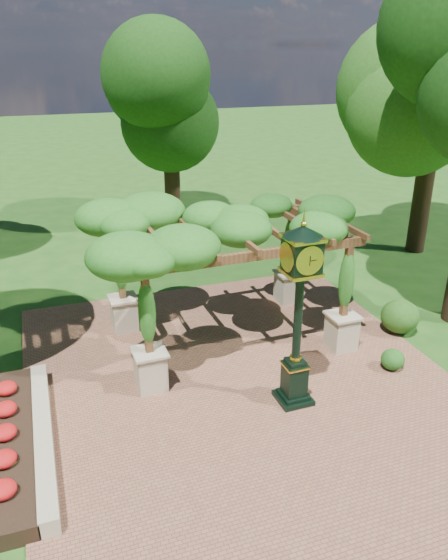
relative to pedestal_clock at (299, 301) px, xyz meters
name	(u,v)px	position (x,y,z in m)	size (l,w,h in m)	color
ground	(261,412)	(-0.86, -0.14, -2.56)	(120.00, 120.00, 0.00)	#1E4714
brick_plaza	(245,387)	(-0.86, 0.86, -2.54)	(10.00, 12.00, 0.04)	brown
border_wall	(44,436)	(-5.46, 0.36, -2.36)	(0.35, 5.00, 0.40)	#C6B793
pedestal_clock	(299,301)	(0.00, 0.00, 0.00)	(0.85, 0.85, 4.28)	black
pergola	(230,232)	(-0.40, 3.22, 0.55)	(6.14, 3.96, 3.80)	#C6B593
sundial	(183,249)	(-0.01, 9.53, -2.13)	(0.62, 0.62, 0.98)	gray
shrub_front	(393,359)	(2.92, 0.38, -2.26)	(0.59, 0.59, 0.53)	#1E5317
shrub_mid	(400,316)	(4.26, 1.98, -2.05)	(1.05, 1.05, 0.95)	#234E16
shrub_back	(285,275)	(2.67, 6.15, -2.21)	(0.69, 0.69, 0.62)	#2A5F1B
tree_north	(169,100)	(0.89, 14.48, 2.80)	(4.31, 4.31, 7.82)	#341F15
tree_east_far	(441,69)	(8.98, 7.49, 4.20)	(4.82, 4.82, 9.84)	black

